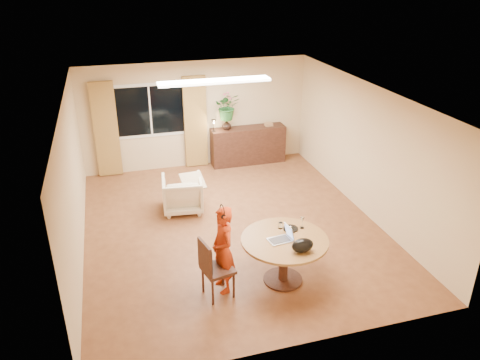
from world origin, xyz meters
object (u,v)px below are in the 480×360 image
Objects in this scene: sideboard at (248,145)px; child at (223,250)px; dining_chair at (218,268)px; armchair at (182,194)px; dining_table at (284,248)px.

child is at bearing -111.17° from sideboard.
dining_chair is 2.86m from armchair.
sideboard is at bearing 55.51° from dining_chair.
dining_chair reaches higher than sideboard.
armchair is (-0.05, 2.86, -0.13)m from dining_chair.
child reaches higher than armchair.
child is at bearing 100.27° from armchair.
dining_table is 1.68× the size of armchair.
dining_table is 3.03m from armchair.
child is at bearing 176.27° from dining_table.
dining_chair is at bearing -49.02° from child.
dining_table is 4.96m from sideboard.
dining_table is 0.97m from child.
dining_table is at bearing 79.46° from child.
armchair is at bearing 176.71° from child.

